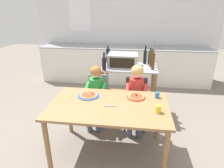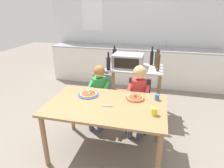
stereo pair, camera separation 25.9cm
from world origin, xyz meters
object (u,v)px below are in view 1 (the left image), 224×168
Objects in this scene: dining_chair_left at (97,96)px; drinking_cup_yellow at (158,109)px; bottle_clear_vinegar at (104,63)px; toaster_oven at (123,60)px; dining_table at (109,111)px; child_in_red_shirt at (136,91)px; bottle_tall_green_wine at (145,57)px; bottle_squat_spirits at (152,59)px; pizza_plate_blue_rimmed at (89,95)px; child_in_green_shirt at (96,90)px; bottle_dark_olive_oil at (108,55)px; kitchen_island_cart at (129,82)px; drinking_cup_blue at (157,95)px; serving_spoon at (110,106)px; dining_chair_right at (136,99)px; bottle_slim_sauce at (153,61)px; bottle_brown_beer at (150,57)px; pizza_plate_red_rimmed at (136,97)px.

dining_chair_left is 1.28m from drinking_cup_yellow.
toaster_oven is at bearing 40.47° from bottle_clear_vinegar.
dining_table is 0.67m from child_in_red_shirt.
bottle_tall_green_wine is 1.54m from drinking_cup_yellow.
bottle_squat_spirits reaches higher than pizza_plate_blue_rimmed.
bottle_dark_olive_oil is at bearing 83.72° from child_in_green_shirt.
kitchen_island_cart is 1.02m from drinking_cup_blue.
serving_spoon is at bearing -92.30° from toaster_oven.
dining_chair_right is (0.55, -0.70, -0.53)m from bottle_dark_olive_oil.
kitchen_island_cart is at bearing 162.97° from bottle_slim_sauce.
child_in_green_shirt is at bearing -146.21° from bottle_squat_spirits.
bottle_dark_olive_oil is at bearing -179.92° from bottle_brown_beer.
drinking_cup_yellow is at bearing -90.04° from bottle_slim_sauce.
drinking_cup_blue is at bearing -87.86° from bottle_squat_spirits.
dining_chair_left reaches higher than pizza_plate_blue_rimmed.
toaster_oven reaches higher than drinking_cup_yellow.
bottle_slim_sauce is at bearing -84.68° from bottle_brown_beer.
serving_spoon is at bearing -37.19° from pizza_plate_blue_rimmed.
toaster_oven is 1.24m from dining_table.
bottle_brown_beer is at bearing 79.30° from pizza_plate_red_rimmed.
bottle_tall_green_wine is at bearing 109.40° from bottle_slim_sauce.
bottle_tall_green_wine reaches higher than pizza_plate_red_rimmed.
serving_spoon is at bearing -116.75° from bottle_slim_sauce.
kitchen_island_cart reaches higher than drinking_cup_yellow.
bottle_tall_green_wine reaches higher than pizza_plate_blue_rimmed.
dining_table is at bearing -32.78° from pizza_plate_blue_rimmed.
bottle_dark_olive_oil reaches higher than dining_table.
dining_table is 0.67m from drinking_cup_blue.
drinking_cup_blue is at bearing 28.95° from serving_spoon.
bottle_brown_beer is at bearing 0.08° from bottle_dark_olive_oil.
bottle_slim_sauce is 1.18× the size of pizza_plate_blue_rimmed.
kitchen_island_cart is 6.85× the size of serving_spoon.
bottle_tall_green_wine is 0.33× the size of child_in_green_shirt.
bottle_dark_olive_oil is at bearing 166.90° from bottle_squat_spirits.
bottle_squat_spirits reaches higher than dining_chair_left.
bottle_dark_olive_oil is (-0.68, -0.00, -0.00)m from bottle_tall_green_wine.
drinking_cup_yellow is 0.62× the size of serving_spoon.
toaster_oven is 1.72× the size of bottle_clear_vinegar.
child_in_red_shirt is at bearing 60.44° from dining_table.
drinking_cup_yellow is at bearing -44.51° from dining_chair_left.
bottle_slim_sauce is at bearing -23.11° from bottle_dark_olive_oil.
bottle_squat_spirits is 2.29× the size of serving_spoon.
bottle_tall_green_wine is at bearing 40.06° from kitchen_island_cart.
bottle_slim_sauce reaches higher than serving_spoon.
toaster_oven is 0.45m from bottle_tall_green_wine.
kitchen_island_cart is 1.37m from drinking_cup_yellow.
toaster_oven is 1.08m from drinking_cup_blue.
dining_chair_right is (-0.22, -0.70, -0.52)m from bottle_brown_beer.
bottle_dark_olive_oil is 1.73m from drinking_cup_yellow.
toaster_oven is at bearing 111.39° from drinking_cup_yellow.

